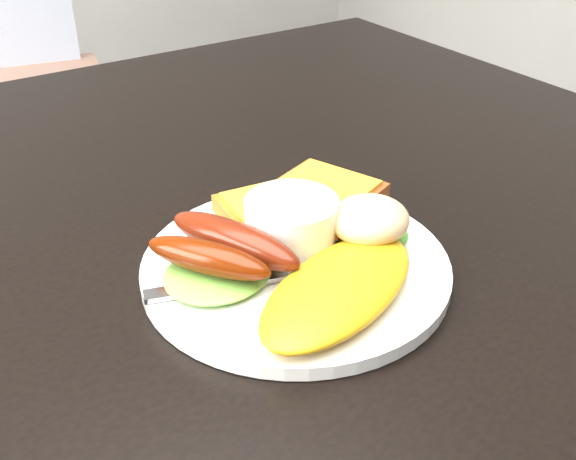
{
  "coord_description": "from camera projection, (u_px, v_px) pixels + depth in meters",
  "views": [
    {
      "loc": [
        -0.12,
        -0.48,
        1.04
      ],
      "look_at": [
        0.11,
        -0.13,
        0.78
      ],
      "focal_mm": 42.0,
      "sensor_mm": 36.0,
      "label": 1
    }
  ],
  "objects": [
    {
      "name": "dining_table",
      "position": [
        88.0,
        251.0,
        0.55
      ],
      "size": [
        1.2,
        0.8,
        0.04
      ],
      "primitive_type": "cube",
      "color": "black",
      "rests_on": "ground"
    },
    {
      "name": "dining_chair",
      "position": [
        19.0,
        97.0,
        1.63
      ],
      "size": [
        0.5,
        0.5,
        0.05
      ],
      "primitive_type": "cube",
      "rotation": [
        0.0,
        0.0,
        -0.21
      ],
      "color": "tan",
      "rests_on": "ground"
    },
    {
      "name": "plate",
      "position": [
        296.0,
        266.0,
        0.49
      ],
      "size": [
        0.22,
        0.22,
        0.01
      ],
      "primitive_type": "cylinder",
      "color": "white",
      "rests_on": "dining_table"
    },
    {
      "name": "lettuce_left",
      "position": [
        218.0,
        272.0,
        0.47
      ],
      "size": [
        0.1,
        0.09,
        0.01
      ],
      "primitive_type": "ellipsoid",
      "rotation": [
        0.0,
        0.0,
        0.29
      ],
      "color": "#54A23D",
      "rests_on": "plate"
    },
    {
      "name": "lettuce_right",
      "position": [
        364.0,
        234.0,
        0.51
      ],
      "size": [
        0.08,
        0.07,
        0.01
      ],
      "primitive_type": "ellipsoid",
      "rotation": [
        0.0,
        0.0,
        -0.17
      ],
      "color": "#34841C",
      "rests_on": "plate"
    },
    {
      "name": "omelette",
      "position": [
        339.0,
        288.0,
        0.44
      ],
      "size": [
        0.17,
        0.12,
        0.02
      ],
      "primitive_type": "ellipsoid",
      "rotation": [
        0.0,
        0.0,
        0.37
      ],
      "color": "orange",
      "rests_on": "plate"
    },
    {
      "name": "sausage_a",
      "position": [
        208.0,
        258.0,
        0.45
      ],
      "size": [
        0.07,
        0.09,
        0.02
      ],
      "primitive_type": "ellipsoid",
      "rotation": [
        0.0,
        0.0,
        0.58
      ],
      "color": "#602207",
      "rests_on": "lettuce_left"
    },
    {
      "name": "sausage_b",
      "position": [
        234.0,
        240.0,
        0.47
      ],
      "size": [
        0.07,
        0.11,
        0.03
      ],
      "primitive_type": "ellipsoid",
      "rotation": [
        0.0,
        0.0,
        0.38
      ],
      "color": "#671505",
      "rests_on": "lettuce_left"
    },
    {
      "name": "ramekin",
      "position": [
        291.0,
        225.0,
        0.49
      ],
      "size": [
        0.08,
        0.08,
        0.04
      ],
      "primitive_type": "cylinder",
      "rotation": [
        0.0,
        0.0,
        0.17
      ],
      "color": "white",
      "rests_on": "plate"
    },
    {
      "name": "toast_a",
      "position": [
        278.0,
        214.0,
        0.53
      ],
      "size": [
        0.09,
        0.09,
        0.01
      ],
      "primitive_type": "cube",
      "rotation": [
        0.0,
        0.0,
        -0.12
      ],
      "color": "brown",
      "rests_on": "plate"
    },
    {
      "name": "toast_b",
      "position": [
        322.0,
        196.0,
        0.53
      ],
      "size": [
        0.1,
        0.1,
        0.01
      ],
      "primitive_type": "cube",
      "rotation": [
        0.0,
        0.0,
        0.36
      ],
      "color": "brown",
      "rests_on": "toast_a"
    },
    {
      "name": "potato_salad",
      "position": [
        369.0,
        220.0,
        0.49
      ],
      "size": [
        0.07,
        0.07,
        0.03
      ],
      "primitive_type": "ellipsoid",
      "rotation": [
        0.0,
        0.0,
        -0.22
      ],
      "color": "#F8F0BA",
      "rests_on": "lettuce_right"
    },
    {
      "name": "fork",
      "position": [
        253.0,
        279.0,
        0.46
      ],
      "size": [
        0.15,
        0.06,
        0.0
      ],
      "primitive_type": "cube",
      "rotation": [
        0.0,
        0.0,
        -0.31
      ],
      "color": "#ADAFB7",
      "rests_on": "plate"
    }
  ]
}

